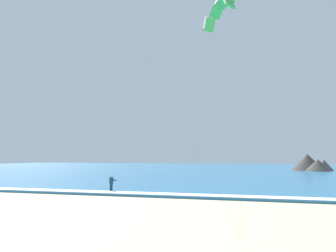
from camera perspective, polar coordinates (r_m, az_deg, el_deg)
ground_plane at (r=17.23m, az=-24.32°, el=-16.11°), size 200.00×200.00×0.00m
sea at (r=86.41m, az=8.74°, el=-7.44°), size 200.00×120.00×0.20m
surf_foam at (r=28.94m, az=-6.25°, el=-11.54°), size 200.00×1.70×0.04m
surfboard at (r=31.14m, az=-9.91°, el=-11.41°), size 1.04×1.44×0.09m
kitesurfer at (r=31.07m, az=-9.86°, el=-9.73°), size 0.67×0.67×1.69m
kite_primary at (r=36.77m, az=8.98°, el=19.54°), size 11.63×7.82×18.68m
headland_right at (r=80.46m, az=23.89°, el=-6.05°), size 9.58×9.90×3.93m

